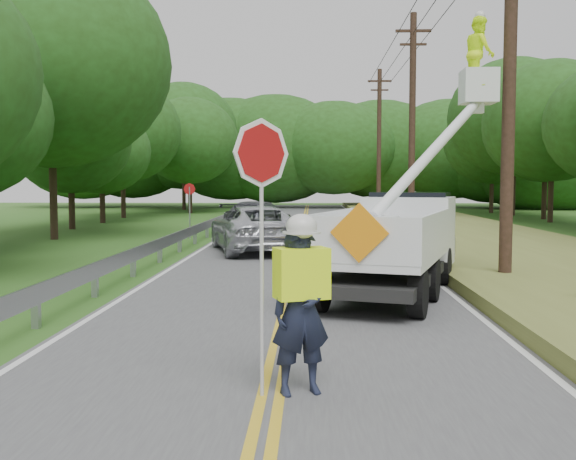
{
  "coord_description": "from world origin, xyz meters",
  "views": [
    {
      "loc": [
        0.46,
        -6.74,
        2.42
      ],
      "look_at": [
        0.0,
        6.0,
        1.5
      ],
      "focal_mm": 41.64,
      "sensor_mm": 36.0,
      "label": 1
    }
  ],
  "objects": [
    {
      "name": "ground",
      "position": [
        0.0,
        0.0,
        0.0
      ],
      "size": [
        140.0,
        140.0,
        0.0
      ],
      "primitive_type": "plane",
      "color": "#225016",
      "rests_on": "ground"
    },
    {
      "name": "road",
      "position": [
        0.0,
        14.0,
        0.01
      ],
      "size": [
        7.2,
        96.0,
        0.03
      ],
      "color": "#4B4B4E",
      "rests_on": "ground"
    },
    {
      "name": "guardrail",
      "position": [
        -4.02,
        14.91,
        0.55
      ],
      "size": [
        0.18,
        48.0,
        0.77
      ],
      "color": "#96989D",
      "rests_on": "ground"
    },
    {
      "name": "utility_poles",
      "position": [
        5.0,
        17.02,
        5.27
      ],
      "size": [
        1.6,
        43.3,
        10.0
      ],
      "color": "black",
      "rests_on": "ground"
    },
    {
      "name": "tall_grass_verge",
      "position": [
        7.1,
        14.0,
        0.15
      ],
      "size": [
        7.0,
        96.0,
        0.3
      ],
      "primitive_type": "cube",
      "color": "olive",
      "rests_on": "ground"
    },
    {
      "name": "treeline_left",
      "position": [
        -10.59,
        30.05,
        6.04
      ],
      "size": [
        11.0,
        56.97,
        11.8
      ],
      "color": "#332319",
      "rests_on": "ground"
    },
    {
      "name": "treeline_horizon",
      "position": [
        3.65,
        55.97,
        5.5
      ],
      "size": [
        57.8,
        14.84,
        12.56
      ],
      "color": "#214214",
      "rests_on": "ground"
    },
    {
      "name": "flagger",
      "position": [
        0.33,
        0.69,
        1.12
      ],
      "size": [
        1.13,
        0.71,
        3.1
      ],
      "color": "#191E33",
      "rests_on": "road"
    },
    {
      "name": "bucket_truck",
      "position": [
        2.59,
        8.32,
        1.45
      ],
      "size": [
        4.41,
        6.5,
        6.18
      ],
      "color": "black",
      "rests_on": "road"
    },
    {
      "name": "suv_silver",
      "position": [
        -1.49,
        16.2,
        0.81
      ],
      "size": [
        3.98,
        6.17,
        1.58
      ],
      "primitive_type": "imported",
      "rotation": [
        0.0,
        0.0,
        3.4
      ],
      "color": "silver",
      "rests_on": "road"
    },
    {
      "name": "suv_darkgrey",
      "position": [
        -2.08,
        24.59,
        0.77
      ],
      "size": [
        3.37,
        5.53,
        1.5
      ],
      "primitive_type": "imported",
      "rotation": [
        0.0,
        0.0,
        2.88
      ],
      "color": "#3D3E45",
      "rests_on": "road"
    },
    {
      "name": "stop_sign_permanent",
      "position": [
        -4.71,
        21.26,
        1.55
      ],
      "size": [
        0.48,
        0.21,
        2.37
      ],
      "color": "#96989D",
      "rests_on": "ground"
    }
  ]
}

